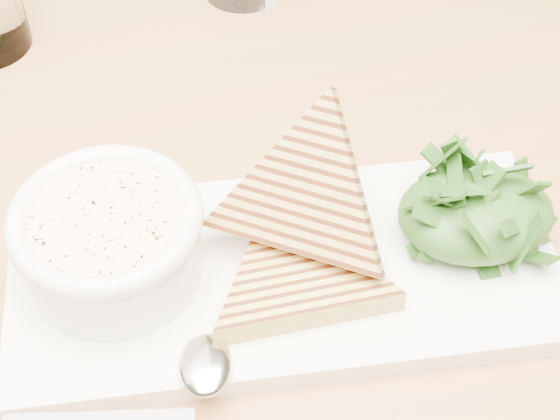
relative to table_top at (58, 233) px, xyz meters
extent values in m
cube|color=#AC693D|center=(0.00, 0.00, 0.00)|extent=(1.39, 1.00, 0.04)
cylinder|color=#AC693D|center=(0.61, 0.39, -0.36)|extent=(0.06, 0.06, 0.69)
cube|color=white|center=(0.16, -0.08, 0.03)|extent=(0.36, 0.17, 0.02)
cylinder|color=white|center=(0.05, -0.07, 0.06)|extent=(0.11, 0.11, 0.05)
cylinder|color=beige|center=(0.05, -0.07, 0.09)|extent=(0.10, 0.10, 0.01)
torus|color=white|center=(0.05, -0.07, 0.09)|extent=(0.12, 0.12, 0.01)
ellipsoid|color=black|center=(0.29, -0.07, 0.06)|extent=(0.11, 0.08, 0.04)
ellipsoid|color=silver|center=(0.10, -0.15, 0.04)|extent=(0.04, 0.05, 0.01)
cube|color=silver|center=(0.03, -0.18, 0.04)|extent=(0.11, 0.02, 0.00)
camera|label=1|loc=(0.10, -0.42, 0.49)|focal=55.00mm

